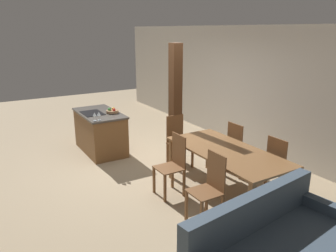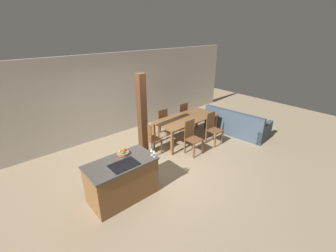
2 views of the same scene
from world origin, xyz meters
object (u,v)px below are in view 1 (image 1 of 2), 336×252
object	(u,v)px
dining_chair_far_left	(239,148)
timber_post	(175,105)
dining_chair_near_right	(209,187)
dining_chair_near_left	(173,164)
dining_chair_head_end	(178,140)
wine_glass_middle	(99,114)
kitchen_island	(100,132)
wine_glass_near	(94,115)
dining_chair_far_right	(280,166)
fruit_bowl	(112,111)
dining_table	(227,155)

from	to	relation	value
dining_chair_far_left	timber_post	size ratio (longest dim) A/B	0.42
dining_chair_near_right	dining_chair_far_left	distance (m)	1.71
dining_chair_near_left	dining_chair_head_end	bearing A→B (deg)	143.48
wine_glass_middle	dining_chair_head_end	size ratio (longest dim) A/B	0.17
kitchen_island	wine_glass_near	bearing A→B (deg)	-26.07
wine_glass_middle	dining_chair_far_right	size ratio (longest dim) A/B	0.17
fruit_bowl	wine_glass_middle	bearing A→B (deg)	-45.62
fruit_bowl	dining_chair_head_end	xyz separation A→B (m)	(1.34, 0.81, -0.41)
dining_chair_far_left	dining_chair_far_right	size ratio (longest dim) A/B	1.00
dining_chair_near_right	dining_chair_far_right	xyz separation A→B (m)	(0.00, 1.42, 0.00)
dining_table	dining_chair_far_right	world-z (taller)	dining_chair_far_right
dining_chair_head_end	wine_glass_near	bearing A→B (deg)	146.33
wine_glass_middle	timber_post	distance (m)	1.51
fruit_bowl	dining_chair_head_end	bearing A→B (deg)	31.17
dining_chair_near_right	timber_post	distance (m)	2.34
wine_glass_near	dining_chair_near_right	world-z (taller)	wine_glass_near
dining_chair_far_right	wine_glass_near	bearing A→B (deg)	36.31
fruit_bowl	dining_table	size ratio (longest dim) A/B	0.13
kitchen_island	dining_table	xyz separation A→B (m)	(2.97, 1.04, 0.24)
dining_chair_far_left	fruit_bowl	bearing A→B (deg)	33.48
dining_chair_near_left	dining_chair_far_right	distance (m)	1.71
dining_chair_far_left	dining_chair_near_left	bearing A→B (deg)	90.00
dining_chair_near_left	dining_chair_near_right	size ratio (longest dim) A/B	1.00
wine_glass_near	dining_table	distance (m)	2.72
kitchen_island	dining_chair_near_left	distance (m)	2.52
wine_glass_near	timber_post	bearing A→B (deg)	63.80
dining_chair_near_left	dining_chair_far_left	world-z (taller)	same
dining_table	dining_chair_near_left	size ratio (longest dim) A/B	2.10
fruit_bowl	dining_chair_far_left	distance (m)	2.79
wine_glass_middle	dining_table	world-z (taller)	wine_glass_middle
dining_chair_far_left	dining_chair_head_end	world-z (taller)	same
wine_glass_near	dining_chair_far_left	size ratio (longest dim) A/B	0.17
wine_glass_middle	dining_chair_head_end	distance (m)	1.63
dining_chair_near_right	dining_chair_far_left	size ratio (longest dim) A/B	1.00
dining_chair_far_right	dining_chair_near_right	bearing A→B (deg)	90.00
dining_chair_near_right	dining_chair_head_end	bearing A→B (deg)	159.57
kitchen_island	dining_chair_far_left	bearing A→B (deg)	35.00
kitchen_island	fruit_bowl	distance (m)	0.57
wine_glass_middle	timber_post	size ratio (longest dim) A/B	0.07
wine_glass_near	timber_post	size ratio (longest dim) A/B	0.07
dining_chair_near_left	dining_chair_far_left	distance (m)	1.42
dining_chair_far_left	timber_post	bearing A→B (deg)	29.04
dining_chair_near_left	dining_chair_far_right	world-z (taller)	same
dining_chair_near_right	dining_chair_head_end	distance (m)	2.03
wine_glass_near	dining_chair_head_end	xyz separation A→B (m)	(0.90, 1.35, -0.50)
dining_chair_head_end	kitchen_island	bearing A→B (deg)	124.02
wine_glass_middle	dining_chair_near_left	size ratio (longest dim) A/B	0.17
dining_chair_near_right	dining_chair_head_end	size ratio (longest dim) A/B	1.00
dining_chair_near_left	timber_post	distance (m)	1.54
wine_glass_middle	dining_chair_head_end	bearing A→B (deg)	54.51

